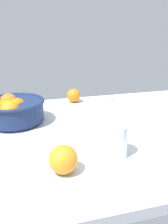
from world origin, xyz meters
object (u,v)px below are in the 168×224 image
Objects in this scene: juice_glass at (114,142)px; loose_orange_4 at (63,160)px; loose_orange_3 at (74,96)px; spoon at (103,99)px; fruit_bowl at (13,110)px.

juice_glass reaches higher than loose_orange_4.
loose_orange_3 reaches higher than spoon.
loose_orange_3 is at bearing 74.45° from loose_orange_4.
fruit_bowl is 40.72cm from loose_orange_4.
spoon is (43.86, 19.17, -4.81)cm from fruit_bowl.
loose_orange_3 is (0.63, 53.97, -0.93)cm from juice_glass.
fruit_bowl is 3.13× the size of loose_orange_4.
fruit_bowl reaches higher than juice_glass.
fruit_bowl is at bearing 107.44° from loose_orange_4.
loose_orange_4 reaches higher than spoon.
fruit_bowl is 48.11cm from spoon.
loose_orange_4 reaches higher than loose_orange_3.
loose_orange_4 is at bearing -163.59° from juice_glass.
juice_glass is at bearing -90.67° from loose_orange_3.
juice_glass is 55.85cm from spoon.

